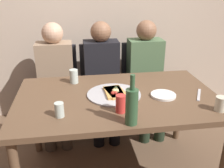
# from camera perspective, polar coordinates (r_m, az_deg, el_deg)

# --- Properties ---
(back_wall) EXTENTS (6.00, 0.10, 2.60)m
(back_wall) POSITION_cam_1_polar(r_m,az_deg,el_deg) (2.97, -2.92, 17.71)
(back_wall) COLOR #BCA893
(back_wall) RESTS_ON ground_plane
(dining_table) EXTENTS (1.52, 0.95, 0.73)m
(dining_table) POSITION_cam_1_polar(r_m,az_deg,el_deg) (1.95, 1.20, -4.60)
(dining_table) COLOR brown
(dining_table) RESTS_ON ground_plane
(pizza_tray) EXTENTS (0.41, 0.41, 0.01)m
(pizza_tray) POSITION_cam_1_polar(r_m,az_deg,el_deg) (1.93, 0.45, -2.34)
(pizza_tray) COLOR #ADADB2
(pizza_tray) RESTS_ON dining_table
(pizza_slice_last) EXTENTS (0.14, 0.23, 0.05)m
(pizza_slice_last) POSITION_cam_1_polar(r_m,az_deg,el_deg) (1.92, 0.44, -1.85)
(pizza_slice_last) COLOR tan
(pizza_slice_last) RESTS_ON pizza_tray
(pizza_slice_extra) EXTENTS (0.17, 0.24, 0.05)m
(pizza_slice_extra) POSITION_cam_1_polar(r_m,az_deg,el_deg) (1.92, 0.83, -1.80)
(pizza_slice_extra) COLOR tan
(pizza_slice_extra) RESTS_ON pizza_tray
(wine_bottle) EXTENTS (0.08, 0.08, 0.32)m
(wine_bottle) POSITION_cam_1_polar(r_m,az_deg,el_deg) (1.51, 4.48, -4.90)
(wine_bottle) COLOR #2D5133
(wine_bottle) RESTS_ON dining_table
(tumbler_near) EXTENTS (0.07, 0.07, 0.12)m
(tumbler_near) POSITION_cam_1_polar(r_m,az_deg,el_deg) (2.16, -8.63, 1.73)
(tumbler_near) COLOR #B7C6BC
(tumbler_near) RESTS_ON dining_table
(tumbler_far) EXTENTS (0.08, 0.08, 0.10)m
(tumbler_far) POSITION_cam_1_polar(r_m,az_deg,el_deg) (1.83, 23.37, -4.14)
(tumbler_far) COLOR beige
(tumbler_far) RESTS_ON dining_table
(wine_glass) EXTENTS (0.06, 0.06, 0.10)m
(wine_glass) POSITION_cam_1_polar(r_m,az_deg,el_deg) (1.65, -11.83, -5.72)
(wine_glass) COLOR #B7C6BC
(wine_glass) RESTS_ON dining_table
(soda_can) EXTENTS (0.07, 0.07, 0.12)m
(soda_can) POSITION_cam_1_polar(r_m,az_deg,el_deg) (1.66, 1.95, -4.48)
(soda_can) COLOR red
(soda_can) RESTS_ON dining_table
(plate_stack) EXTENTS (0.19, 0.19, 0.02)m
(plate_stack) POSITION_cam_1_polar(r_m,az_deg,el_deg) (1.94, 11.51, -2.48)
(plate_stack) COLOR white
(plate_stack) RESTS_ON dining_table
(table_knife) EXTENTS (0.12, 0.20, 0.01)m
(table_knife) POSITION_cam_1_polar(r_m,az_deg,el_deg) (2.04, 19.05, -2.32)
(table_knife) COLOR #B7B7BC
(table_knife) RESTS_ON dining_table
(chair_left) EXTENTS (0.44, 0.44, 0.90)m
(chair_left) POSITION_cam_1_polar(r_m,az_deg,el_deg) (2.79, -12.25, 0.23)
(chair_left) COLOR black
(chair_left) RESTS_ON ground_plane
(chair_middle) EXTENTS (0.44, 0.44, 0.90)m
(chair_middle) POSITION_cam_1_polar(r_m,az_deg,el_deg) (2.80, -2.49, 0.79)
(chair_middle) COLOR black
(chair_middle) RESTS_ON ground_plane
(chair_right) EXTENTS (0.44, 0.44, 0.90)m
(chair_right) POSITION_cam_1_polar(r_m,az_deg,el_deg) (2.88, 6.89, 1.31)
(chair_right) COLOR black
(chair_right) RESTS_ON ground_plane
(guest_in_sweater) EXTENTS (0.36, 0.56, 1.17)m
(guest_in_sweater) POSITION_cam_1_polar(r_m,az_deg,el_deg) (2.60, -12.63, 1.58)
(guest_in_sweater) COLOR #937A60
(guest_in_sweater) RESTS_ON ground_plane
(guest_in_beanie) EXTENTS (0.36, 0.56, 1.17)m
(guest_in_beanie) POSITION_cam_1_polar(r_m,az_deg,el_deg) (2.61, -2.17, 2.18)
(guest_in_beanie) COLOR black
(guest_in_beanie) RESTS_ON ground_plane
(guest_by_wall) EXTENTS (0.36, 0.56, 1.17)m
(guest_by_wall) POSITION_cam_1_polar(r_m,az_deg,el_deg) (2.70, 7.85, 2.68)
(guest_by_wall) COLOR #4C6B47
(guest_by_wall) RESTS_ON ground_plane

